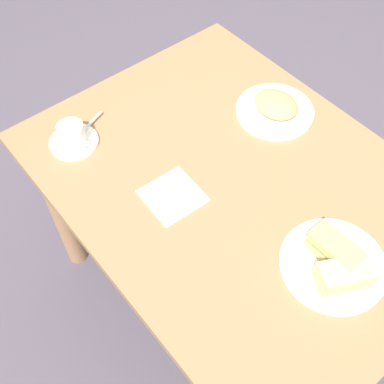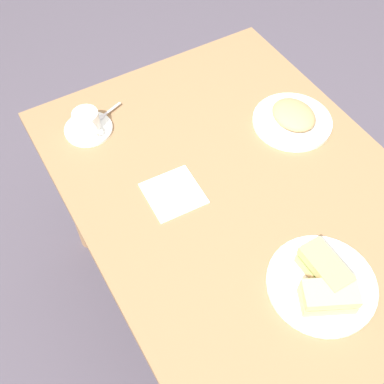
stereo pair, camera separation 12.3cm
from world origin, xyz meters
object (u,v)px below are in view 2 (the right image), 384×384
Objects in this scene: dining_table at (237,215)px; spoon at (105,114)px; sandwich_plate at (323,283)px; coffee_saucer at (89,129)px; sandwich_back at (329,297)px; coffee_cup at (87,120)px; sandwich_front at (324,269)px; side_plate at (292,121)px; napkin at (174,193)px.

dining_table is 12.55× the size of spoon.
dining_table is at bearing -179.35° from sandwich_plate.
coffee_saucer is at bearing -159.49° from sandwich_plate.
sandwich_back is 1.36× the size of coffee_cup.
side_plate is (-0.46, 0.27, -0.04)m from sandwich_front.
napkin is at bearing -83.36° from side_plate.
dining_table is at bearing 67.37° from napkin.
side_plate reaches higher than napkin.
spoon reaches higher than sandwich_plate.
sandwich_back is 0.60m from side_plate.
sandwich_back is 1.51× the size of spoon.
dining_table is at bearing 34.26° from coffee_cup.
side_plate is at bearing 62.55° from coffee_cup.
sandwich_front is (-0.02, 0.01, 0.04)m from sandwich_plate.
coffee_cup is (-0.42, -0.29, 0.19)m from dining_table.
sandwich_plate is (0.35, 0.00, 0.15)m from dining_table.
coffee_saucer is (-0.42, -0.29, 0.15)m from dining_table.
sandwich_front reaches higher than sandwich_plate.
sandwich_plate reaches higher than coffee_saucer.
sandwich_plate is at bearing 0.65° from dining_table.
coffee_saucer is at bearing -158.59° from sandwich_front.
sandwich_front reaches higher than spoon.
sandwich_front is at bearing 156.38° from sandwich_plate.
coffee_saucer is at bearing -117.59° from side_plate.
sandwich_front is at bearing 1.92° from dining_table.
dining_table is 8.98× the size of sandwich_front.
coffee_cup reaches higher than napkin.
coffee_saucer is 0.07m from spoon.
sandwich_back is at bearing 17.77° from coffee_saucer.
side_plate is (0.29, 0.56, 0.00)m from coffee_saucer.
sandwich_back reaches higher than coffee_saucer.
dining_table is 4.88× the size of side_plate.
dining_table is at bearing -65.40° from side_plate.
dining_table is 0.52m from spoon.
sandwich_front is at bearing -29.84° from side_plate.
sandwich_front is at bearing 21.44° from coffee_cup.
sandwich_front reaches higher than coffee_saucer.
napkin is at bearing 17.33° from coffee_saucer.
dining_table is 0.34m from side_plate.
sandwich_front is 1.26× the size of coffee_cup.
spoon is (-0.03, 0.07, 0.01)m from coffee_saucer.
coffee_cup reaches higher than sandwich_plate.
napkin is at bearing -156.99° from sandwich_plate.
sandwich_back is (0.06, -0.03, -0.00)m from sandwich_front.
sandwich_front reaches higher than side_plate.
sandwich_back is (0.04, -0.03, 0.04)m from sandwich_plate.
napkin is at bearing -161.90° from sandwich_back.
coffee_cup is 0.08m from spoon.
spoon reaches higher than side_plate.
coffee_cup is 0.64m from side_plate.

